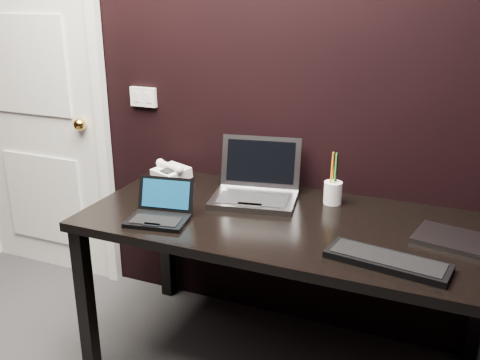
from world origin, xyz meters
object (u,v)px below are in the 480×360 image
at_px(desk_phone, 171,172).
at_px(mobile_phone, 148,190).
at_px(netbook, 160,213).
at_px(closed_laptop, 455,240).
at_px(door, 35,101).
at_px(silver_laptop, 256,189).
at_px(desk, 285,236).
at_px(pen_cup, 333,192).
at_px(ext_keyboard, 387,261).

height_order(desk_phone, mobile_phone, desk_phone).
height_order(netbook, desk_phone, netbook).
bearing_deg(closed_laptop, door, 171.78).
height_order(silver_laptop, desk_phone, silver_laptop).
relative_size(door, silver_laptop, 4.97).
xyz_separation_m(door, netbook, (1.17, -0.59, -0.27)).
distance_m(desk, netbook, 0.54).
height_order(desk_phone, pen_cup, pen_cup).
bearing_deg(silver_laptop, closed_laptop, -8.29).
distance_m(door, ext_keyboard, 2.20).
bearing_deg(silver_laptop, door, 171.82).
height_order(netbook, silver_laptop, silver_laptop).
xyz_separation_m(netbook, closed_laptop, (1.14, 0.25, -0.02)).
xyz_separation_m(silver_laptop, closed_laptop, (0.86, -0.13, -0.04)).
bearing_deg(door, desk, -12.82).
xyz_separation_m(ext_keyboard, pen_cup, (-0.31, 0.48, 0.04)).
bearing_deg(mobile_phone, ext_keyboard, -12.10).
bearing_deg(mobile_phone, silver_laptop, 18.65).
bearing_deg(desk, netbook, -156.39).
bearing_deg(pen_cup, mobile_phone, -163.37).
relative_size(mobile_phone, pen_cup, 0.35).
bearing_deg(netbook, pen_cup, 36.69).
relative_size(door, ext_keyboard, 4.84).
xyz_separation_m(ext_keyboard, mobile_phone, (-1.13, 0.24, 0.02)).
bearing_deg(closed_laptop, netbook, -167.56).
height_order(ext_keyboard, pen_cup, pen_cup).
bearing_deg(mobile_phone, netbook, -47.90).
bearing_deg(silver_laptop, pen_cup, 13.73).
bearing_deg(desk_phone, closed_laptop, -9.15).
xyz_separation_m(ext_keyboard, closed_laptop, (0.21, 0.28, -0.00)).
bearing_deg(closed_laptop, silver_laptop, 171.71).
distance_m(netbook, pen_cup, 0.77).
bearing_deg(netbook, silver_laptop, 53.49).
relative_size(silver_laptop, mobile_phone, 5.19).
xyz_separation_m(desk, silver_laptop, (-0.20, 0.17, 0.13)).
xyz_separation_m(door, ext_keyboard, (2.10, -0.61, -0.29)).
xyz_separation_m(door, desk_phone, (0.95, -0.11, -0.27)).
height_order(netbook, ext_keyboard, netbook).
distance_m(silver_laptop, ext_keyboard, 0.77).
xyz_separation_m(desk, mobile_phone, (-0.68, 0.01, 0.11)).
height_order(closed_laptop, desk_phone, desk_phone).
bearing_deg(ext_keyboard, closed_laptop, 52.63).
distance_m(desk, ext_keyboard, 0.52).
bearing_deg(door, pen_cup, -4.02).
bearing_deg(pen_cup, silver_laptop, -166.27).
distance_m(ext_keyboard, pen_cup, 0.58).
bearing_deg(closed_laptop, mobile_phone, -178.51).
bearing_deg(door, closed_laptop, -8.22).
xyz_separation_m(closed_laptop, pen_cup, (-0.52, 0.21, 0.05)).
relative_size(silver_laptop, pen_cup, 1.81).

